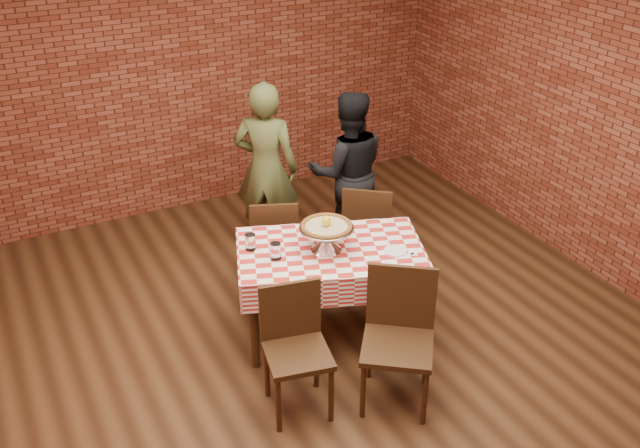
# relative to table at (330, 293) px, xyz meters

# --- Properties ---
(ground) EXTENTS (6.00, 6.00, 0.00)m
(ground) POSITION_rel_table_xyz_m (-0.29, -0.38, -0.38)
(ground) COLOR black
(ground) RESTS_ON ground
(back_wall) EXTENTS (5.50, 0.00, 5.50)m
(back_wall) POSITION_rel_table_xyz_m (-0.29, 2.62, 1.08)
(back_wall) COLOR maroon
(back_wall) RESTS_ON ground
(table) EXTENTS (1.52, 1.20, 0.75)m
(table) POSITION_rel_table_xyz_m (0.00, 0.00, 0.00)
(table) COLOR #342010
(table) RESTS_ON ground
(tablecloth) EXTENTS (1.57, 1.25, 0.23)m
(tablecloth) POSITION_rel_table_xyz_m (0.00, 0.00, 0.27)
(tablecloth) COLOR red
(tablecloth) RESTS_ON table
(pizza_stand) EXTENTS (0.57, 0.57, 0.18)m
(pizza_stand) POSITION_rel_table_xyz_m (-0.03, 0.01, 0.47)
(pizza_stand) COLOR silver
(pizza_stand) RESTS_ON tablecloth
(pizza) EXTENTS (0.53, 0.53, 0.03)m
(pizza) POSITION_rel_table_xyz_m (-0.03, 0.01, 0.57)
(pizza) COLOR #C4B388
(pizza) RESTS_ON pizza_stand
(lemon) EXTENTS (0.09, 0.09, 0.08)m
(lemon) POSITION_rel_table_xyz_m (-0.03, 0.01, 0.62)
(lemon) COLOR yellow
(lemon) RESTS_ON pizza
(water_glass_left) EXTENTS (0.10, 0.10, 0.12)m
(water_glass_left) POSITION_rel_table_xyz_m (-0.41, 0.06, 0.44)
(water_glass_left) COLOR white
(water_glass_left) RESTS_ON tablecloth
(water_glass_right) EXTENTS (0.10, 0.10, 0.12)m
(water_glass_right) POSITION_rel_table_xyz_m (-0.52, 0.26, 0.44)
(water_glass_right) COLOR white
(water_glass_right) RESTS_ON tablecloth
(side_plate) EXTENTS (0.21, 0.21, 0.01)m
(side_plate) POSITION_rel_table_xyz_m (0.40, -0.25, 0.39)
(side_plate) COLOR white
(side_plate) RESTS_ON tablecloth
(sweetener_packet_a) EXTENTS (0.06, 0.04, 0.00)m
(sweetener_packet_a) POSITION_rel_table_xyz_m (0.47, -0.33, 0.39)
(sweetener_packet_a) COLOR white
(sweetener_packet_a) RESTS_ON tablecloth
(sweetener_packet_b) EXTENTS (0.06, 0.05, 0.00)m
(sweetener_packet_b) POSITION_rel_table_xyz_m (0.49, -0.35, 0.39)
(sweetener_packet_b) COLOR white
(sweetener_packet_b) RESTS_ON tablecloth
(condiment_caddy) EXTENTS (0.13, 0.13, 0.14)m
(condiment_caddy) POSITION_rel_table_xyz_m (0.12, 0.28, 0.45)
(condiment_caddy) COLOR silver
(condiment_caddy) RESTS_ON tablecloth
(chair_near_left) EXTENTS (0.48, 0.48, 0.89)m
(chair_near_left) POSITION_rel_table_xyz_m (-0.57, -0.63, 0.07)
(chair_near_left) COLOR #342010
(chair_near_left) RESTS_ON ground
(chair_near_right) EXTENTS (0.64, 0.64, 0.94)m
(chair_near_right) POSITION_rel_table_xyz_m (0.05, -0.85, 0.10)
(chair_near_right) COLOR #342010
(chair_near_right) RESTS_ON ground
(chair_far_left) EXTENTS (0.50, 0.50, 0.86)m
(chair_far_left) POSITION_rel_table_xyz_m (-0.09, 0.81, 0.05)
(chair_far_left) COLOR #342010
(chair_far_left) RESTS_ON ground
(chair_far_right) EXTENTS (0.57, 0.57, 0.89)m
(chair_far_right) POSITION_rel_table_xyz_m (0.70, 0.63, 0.07)
(chair_far_right) COLOR #342010
(chair_far_right) RESTS_ON ground
(diner_olive) EXTENTS (0.69, 0.65, 1.58)m
(diner_olive) POSITION_rel_table_xyz_m (0.12, 1.44, 0.42)
(diner_olive) COLOR #4B522A
(diner_olive) RESTS_ON ground
(diner_black) EXTENTS (0.87, 0.77, 1.49)m
(diner_black) POSITION_rel_table_xyz_m (0.78, 1.14, 0.37)
(diner_black) COLOR black
(diner_black) RESTS_ON ground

